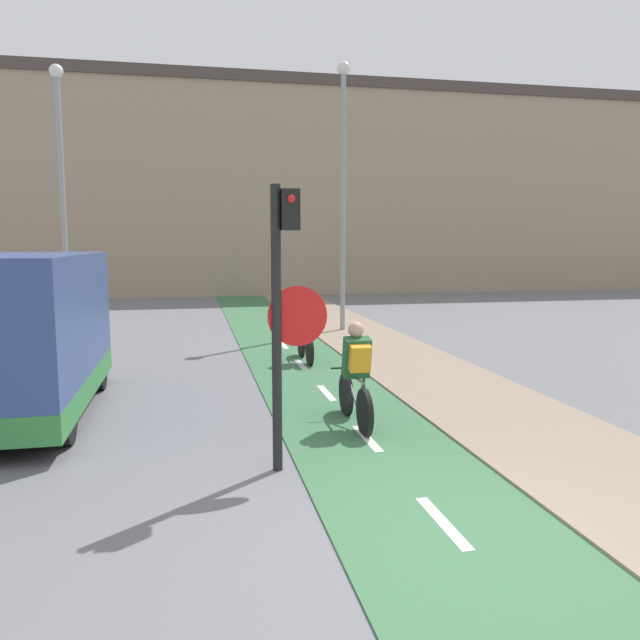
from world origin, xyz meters
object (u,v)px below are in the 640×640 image
Objects in this scene: traffic_light_pole at (284,297)px; van at (12,338)px; cyclist_near at (356,377)px; street_lamp_sidewalk at (343,171)px; street_lamp_far at (61,174)px; cyclist_far at (306,330)px.

traffic_light_pole reaches higher than van.
cyclist_near is at bearing 49.93° from traffic_light_pole.
van is (-6.81, -7.61, -3.33)m from street_lamp_sidewalk.
street_lamp_far is 4.33× the size of cyclist_near.
cyclist_far is at bearing 33.29° from van.
van is at bearing 162.66° from cyclist_near.
cyclist_near is (-2.04, -9.10, -3.80)m from street_lamp_sidewalk.
van is (-4.78, 1.49, 0.47)m from cyclist_near.
cyclist_far is (1.37, 6.18, -1.27)m from traffic_light_pole.
street_lamp_far is at bearing 174.05° from street_lamp_sidewalk.
cyclist_near is 5.03m from van.
street_lamp_far is 9.01m from van.
traffic_light_pole is at bearing -39.48° from van.
van reaches higher than cyclist_far.
traffic_light_pole reaches higher than cyclist_near.
street_lamp_sidewalk reaches higher than traffic_light_pole.
traffic_light_pole is 0.43× the size of street_lamp_sidewalk.
cyclist_near is 0.36× the size of van.
traffic_light_pole is 11.32m from street_lamp_sidewalk.
street_lamp_far is 4.42× the size of cyclist_far.
van is (-4.94, -3.24, 0.48)m from cyclist_far.
street_lamp_sidewalk is at bearing 77.39° from cyclist_near.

